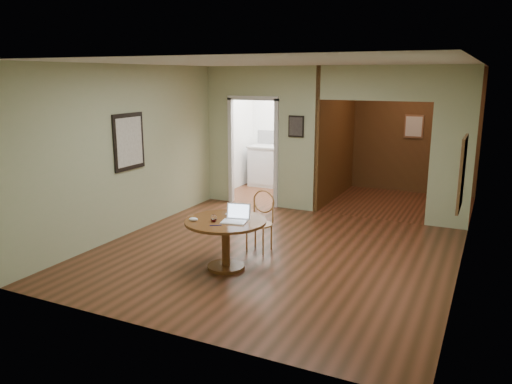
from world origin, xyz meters
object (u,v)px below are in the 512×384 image
at_px(dining_table, 226,233).
at_px(closed_laptop, 236,216).
at_px(chair, 261,217).
at_px(open_laptop, 236,217).

bearing_deg(dining_table, closed_laptop, 77.75).
relative_size(dining_table, chair, 1.21).
bearing_deg(open_laptop, closed_laptop, 105.45).
xyz_separation_m(dining_table, chair, (0.11, 0.87, -0.00)).
xyz_separation_m(chair, open_laptop, (0.04, -0.84, 0.24)).
bearing_deg(chair, closed_laptop, -93.30).
height_order(dining_table, open_laptop, open_laptop).
bearing_deg(closed_laptop, chair, 73.66).
bearing_deg(chair, dining_table, -94.98).
distance_m(dining_table, closed_laptop, 0.29).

